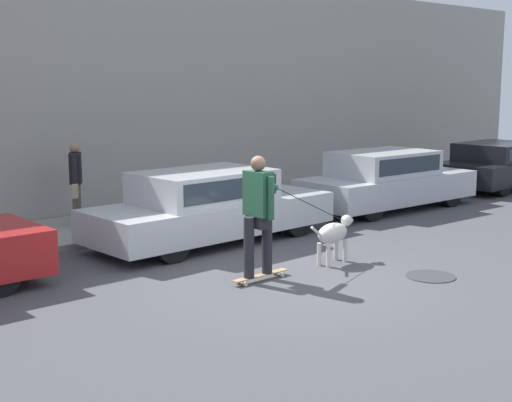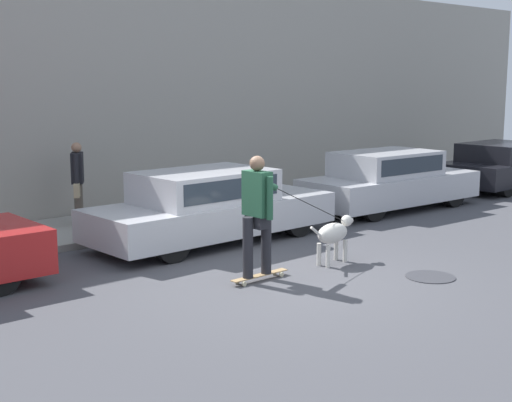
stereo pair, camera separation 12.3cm
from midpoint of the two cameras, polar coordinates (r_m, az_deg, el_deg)
ground_plane at (r=10.26m, az=2.26°, el=-6.35°), size 36.00×36.00×0.00m
back_wall at (r=14.93m, az=-13.99°, el=8.36°), size 32.00×0.30×5.13m
sidewalk_curb at (r=14.02m, az=-11.10°, el=-1.92°), size 30.00×2.35×0.12m
parked_car_1 at (r=12.54m, az=-3.40°, el=-0.51°), size 4.61×1.84×1.28m
parked_car_2 at (r=15.97m, az=10.82°, el=1.56°), size 4.34×1.80×1.29m
parked_car_3 at (r=19.82m, az=19.32°, el=2.65°), size 4.00×1.87×1.21m
dog at (r=11.14m, az=6.55°, el=-2.63°), size 1.07×0.40×0.72m
skateboarder at (r=9.99m, az=0.51°, el=-0.76°), size 2.35×0.61×1.79m
pedestrian_with_bag at (r=13.82m, az=-13.83°, el=1.66°), size 0.46×0.65×1.56m
manhole_cover at (r=10.72m, az=14.10°, el=-5.90°), size 0.72×0.72×0.01m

